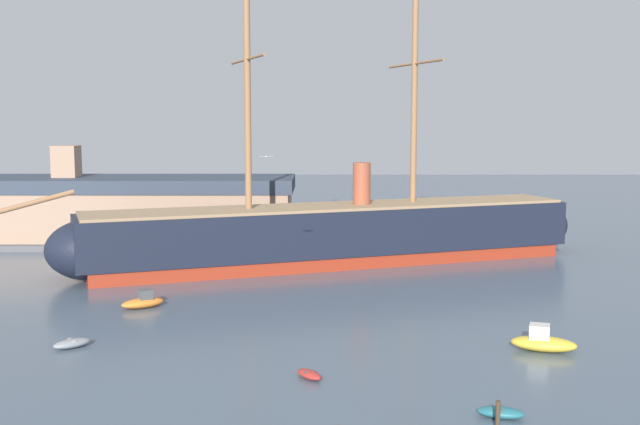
{
  "coord_description": "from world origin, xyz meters",
  "views": [
    {
      "loc": [
        0.21,
        -31.4,
        16.82
      ],
      "look_at": [
        0.06,
        37.7,
        8.39
      ],
      "focal_mm": 43.7,
      "sensor_mm": 36.0,
      "label": 1
    }
  ],
  "objects_px": {
    "mooring_piling_nearest": "(499,417)",
    "dockside_warehouse_left": "(96,210)",
    "tall_ship": "(335,234)",
    "dinghy_near_centre": "(311,374)",
    "motorboat_mid_right": "(545,342)",
    "dinghy_far_left": "(69,265)",
    "motorboat_alongside_bow": "(145,301)",
    "seagull_in_flight": "(267,156)",
    "dinghy_mid_left": "(74,343)",
    "dinghy_distant_centre": "(352,249)",
    "dinghy_foreground_right": "(502,413)"
  },
  "relations": [
    {
      "from": "dinghy_foreground_right",
      "to": "mooring_piling_nearest",
      "type": "relative_size",
      "value": 1.58
    },
    {
      "from": "mooring_piling_nearest",
      "to": "dockside_warehouse_left",
      "type": "bearing_deg",
      "value": 121.97
    },
    {
      "from": "mooring_piling_nearest",
      "to": "dockside_warehouse_left",
      "type": "height_order",
      "value": "dockside_warehouse_left"
    },
    {
      "from": "dinghy_far_left",
      "to": "dockside_warehouse_left",
      "type": "xyz_separation_m",
      "value": [
        -1.87,
        17.49,
        4.19
      ]
    },
    {
      "from": "mooring_piling_nearest",
      "to": "seagull_in_flight",
      "type": "xyz_separation_m",
      "value": [
        -13.86,
        22.52,
        12.83
      ]
    },
    {
      "from": "mooring_piling_nearest",
      "to": "dockside_warehouse_left",
      "type": "relative_size",
      "value": 0.03
    },
    {
      "from": "motorboat_alongside_bow",
      "to": "seagull_in_flight",
      "type": "height_order",
      "value": "seagull_in_flight"
    },
    {
      "from": "dinghy_foreground_right",
      "to": "motorboat_mid_right",
      "type": "bearing_deg",
      "value": 64.69
    },
    {
      "from": "dinghy_near_centre",
      "to": "dinghy_far_left",
      "type": "distance_m",
      "value": 46.94
    },
    {
      "from": "dinghy_foreground_right",
      "to": "motorboat_alongside_bow",
      "type": "bearing_deg",
      "value": 135.42
    },
    {
      "from": "dinghy_foreground_right",
      "to": "seagull_in_flight",
      "type": "height_order",
      "value": "seagull_in_flight"
    },
    {
      "from": "mooring_piling_nearest",
      "to": "dockside_warehouse_left",
      "type": "distance_m",
      "value": 75.66
    },
    {
      "from": "dinghy_mid_left",
      "to": "motorboat_mid_right",
      "type": "distance_m",
      "value": 34.44
    },
    {
      "from": "dinghy_far_left",
      "to": "seagull_in_flight",
      "type": "bearing_deg",
      "value": -44.78
    },
    {
      "from": "dinghy_mid_left",
      "to": "dinghy_far_left",
      "type": "relative_size",
      "value": 1.46
    },
    {
      "from": "tall_ship",
      "to": "dockside_warehouse_left",
      "type": "xyz_separation_m",
      "value": [
        -32.09,
        15.47,
        0.86
      ]
    },
    {
      "from": "mooring_piling_nearest",
      "to": "motorboat_mid_right",
      "type": "bearing_deg",
      "value": 65.84
    },
    {
      "from": "dinghy_mid_left",
      "to": "motorboat_mid_right",
      "type": "xyz_separation_m",
      "value": [
        34.42,
        -0.83,
        0.35
      ]
    },
    {
      "from": "motorboat_mid_right",
      "to": "dinghy_distant_centre",
      "type": "distance_m",
      "value": 44.39
    },
    {
      "from": "dinghy_foreground_right",
      "to": "dinghy_near_centre",
      "type": "xyz_separation_m",
      "value": [
        -10.89,
        6.7,
        -0.05
      ]
    },
    {
      "from": "tall_ship",
      "to": "dinghy_far_left",
      "type": "relative_size",
      "value": 32.94
    },
    {
      "from": "mooring_piling_nearest",
      "to": "dockside_warehouse_left",
      "type": "xyz_separation_m",
      "value": [
        -40.01,
        64.12,
        3.51
      ]
    },
    {
      "from": "tall_ship",
      "to": "mooring_piling_nearest",
      "type": "distance_m",
      "value": 49.36
    },
    {
      "from": "dinghy_mid_left",
      "to": "motorboat_alongside_bow",
      "type": "distance_m",
      "value": 12.37
    },
    {
      "from": "dockside_warehouse_left",
      "to": "dinghy_foreground_right",
      "type": "bearing_deg",
      "value": -56.69
    },
    {
      "from": "dockside_warehouse_left",
      "to": "mooring_piling_nearest",
      "type": "bearing_deg",
      "value": -58.03
    },
    {
      "from": "dinghy_foreground_right",
      "to": "dinghy_far_left",
      "type": "bearing_deg",
      "value": 131.16
    },
    {
      "from": "motorboat_mid_right",
      "to": "seagull_in_flight",
      "type": "height_order",
      "value": "seagull_in_flight"
    },
    {
      "from": "dinghy_foreground_right",
      "to": "dockside_warehouse_left",
      "type": "distance_m",
      "value": 74.21
    },
    {
      "from": "motorboat_alongside_bow",
      "to": "seagull_in_flight",
      "type": "xyz_separation_m",
      "value": [
        11.41,
        -5.26,
        13.17
      ]
    },
    {
      "from": "tall_ship",
      "to": "dinghy_near_centre",
      "type": "height_order",
      "value": "tall_ship"
    },
    {
      "from": "dinghy_distant_centre",
      "to": "dockside_warehouse_left",
      "type": "height_order",
      "value": "dockside_warehouse_left"
    },
    {
      "from": "dockside_warehouse_left",
      "to": "dinghy_mid_left",
      "type": "bearing_deg",
      "value": -75.82
    },
    {
      "from": "tall_ship",
      "to": "motorboat_alongside_bow",
      "type": "distance_m",
      "value": 27.3
    },
    {
      "from": "seagull_in_flight",
      "to": "tall_ship",
      "type": "bearing_deg",
      "value": 77.19
    },
    {
      "from": "dinghy_mid_left",
      "to": "dinghy_distant_centre",
      "type": "height_order",
      "value": "dinghy_mid_left"
    },
    {
      "from": "tall_ship",
      "to": "seagull_in_flight",
      "type": "distance_m",
      "value": 28.66
    },
    {
      "from": "dinghy_far_left",
      "to": "seagull_in_flight",
      "type": "relative_size",
      "value": 1.77
    },
    {
      "from": "motorboat_alongside_bow",
      "to": "seagull_in_flight",
      "type": "relative_size",
      "value": 3.64
    },
    {
      "from": "motorboat_alongside_bow",
      "to": "dinghy_distant_centre",
      "type": "bearing_deg",
      "value": 56.6
    },
    {
      "from": "tall_ship",
      "to": "dinghy_far_left",
      "type": "xyz_separation_m",
      "value": [
        -30.23,
        -2.02,
        -3.33
      ]
    },
    {
      "from": "dinghy_foreground_right",
      "to": "dinghy_distant_centre",
      "type": "xyz_separation_m",
      "value": [
        -6.37,
        55.27,
        -0.09
      ]
    },
    {
      "from": "motorboat_mid_right",
      "to": "dockside_warehouse_left",
      "type": "xyz_separation_m",
      "value": [
        -46.67,
        49.28,
        3.73
      ]
    },
    {
      "from": "dinghy_mid_left",
      "to": "dinghy_distant_centre",
      "type": "relative_size",
      "value": 1.43
    },
    {
      "from": "motorboat_alongside_bow",
      "to": "dinghy_distant_centre",
      "type": "distance_m",
      "value": 35.57
    },
    {
      "from": "dinghy_near_centre",
      "to": "motorboat_alongside_bow",
      "type": "xyz_separation_m",
      "value": [
        -15.06,
        18.88,
        0.3
      ]
    },
    {
      "from": "seagull_in_flight",
      "to": "dinghy_mid_left",
      "type": "bearing_deg",
      "value": -153.73
    },
    {
      "from": "dinghy_foreground_right",
      "to": "dockside_warehouse_left",
      "type": "xyz_separation_m",
      "value": [
        -40.69,
        61.92,
        4.1
      ]
    },
    {
      "from": "dinghy_far_left",
      "to": "dinghy_mid_left",
      "type": "bearing_deg",
      "value": -71.47
    },
    {
      "from": "dinghy_mid_left",
      "to": "motorboat_mid_right",
      "type": "relative_size",
      "value": 0.58
    }
  ]
}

